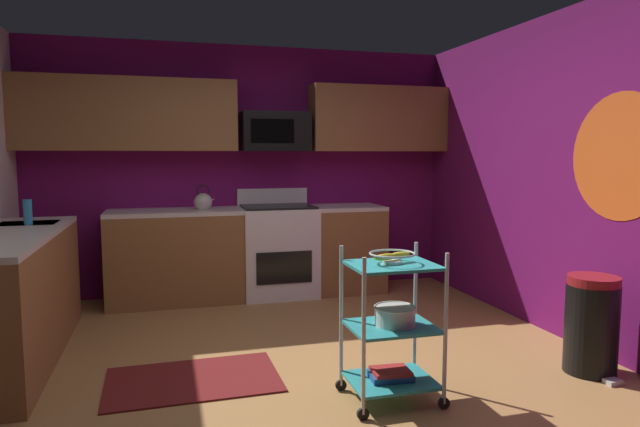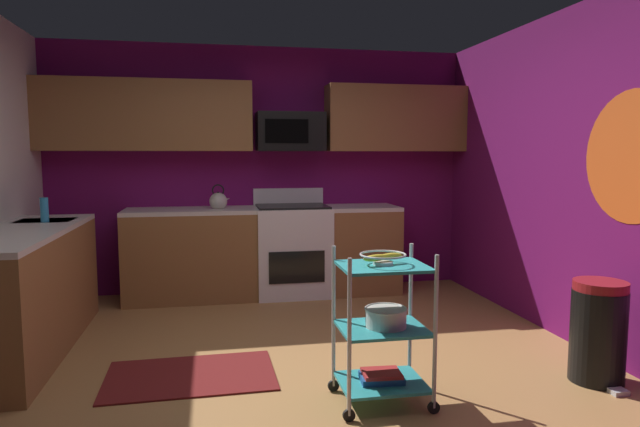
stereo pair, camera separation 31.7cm
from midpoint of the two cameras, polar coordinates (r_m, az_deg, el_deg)
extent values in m
cube|color=#A87542|center=(3.92, -0.18, -16.20)|extent=(4.40, 4.80, 0.04)
cube|color=#6B1156|center=(6.03, -4.51, 4.49)|extent=(4.52, 0.06, 2.60)
cube|color=#6B1156|center=(4.60, 28.30, 3.29)|extent=(0.06, 4.80, 2.60)
cylinder|color=#E5591E|center=(4.30, 31.18, 5.00)|extent=(0.00, 0.89, 0.89)
cube|color=brown|center=(5.79, -4.07, -4.13)|extent=(2.80, 0.60, 0.88)
cube|color=silver|center=(5.73, -4.11, 0.40)|extent=(2.80, 0.60, 0.04)
cube|color=brown|center=(4.61, -26.25, -7.41)|extent=(0.60, 2.08, 0.88)
cube|color=silver|center=(4.53, -26.53, -1.74)|extent=(0.60, 2.08, 0.04)
cube|color=#B7BABC|center=(5.10, -24.74, -1.53)|extent=(0.44, 0.36, 0.16)
cube|color=white|center=(5.83, -1.30, -3.85)|extent=(0.76, 0.64, 0.92)
cube|color=black|center=(5.54, -0.73, -5.54)|extent=(0.56, 0.01, 0.32)
cube|color=white|center=(6.05, -1.78, 1.76)|extent=(0.76, 0.06, 0.18)
cube|color=black|center=(5.77, -1.31, 0.75)|extent=(0.72, 0.60, 0.02)
cube|color=brown|center=(5.83, -15.89, 9.63)|extent=(2.08, 0.33, 0.70)
cube|color=brown|center=(6.18, 9.24, 9.57)|extent=(1.52, 0.33, 0.70)
cube|color=black|center=(5.86, -1.51, 8.37)|extent=(0.70, 0.38, 0.40)
cube|color=black|center=(5.66, -1.79, 8.45)|extent=(0.44, 0.01, 0.24)
cylinder|color=silver|center=(3.10, 6.04, -12.61)|extent=(0.02, 0.02, 0.88)
cylinder|color=black|center=(3.27, 5.95, -19.94)|extent=(0.07, 0.02, 0.07)
cylinder|color=silver|center=(3.27, 14.55, -11.75)|extent=(0.02, 0.02, 0.88)
cylinder|color=black|center=(3.43, 14.34, -18.77)|extent=(0.07, 0.02, 0.07)
cylinder|color=silver|center=(3.47, 4.07, -10.55)|extent=(0.02, 0.02, 0.88)
cylinder|color=black|center=(3.62, 4.02, -17.24)|extent=(0.07, 0.02, 0.07)
cylinder|color=silver|center=(3.62, 11.78, -9.93)|extent=(0.02, 0.02, 0.88)
cylinder|color=black|center=(3.77, 11.63, -16.38)|extent=(0.07, 0.02, 0.07)
cube|color=teal|center=(3.48, 9.04, -16.78)|extent=(0.50, 0.41, 0.02)
cube|color=teal|center=(3.36, 9.14, -11.58)|extent=(0.50, 0.41, 0.02)
cube|color=teal|center=(3.27, 9.25, -5.39)|extent=(0.50, 0.41, 0.02)
torus|color=silver|center=(3.26, 9.27, -4.20)|extent=(0.27, 0.27, 0.01)
cylinder|color=silver|center=(3.27, 9.25, -5.07)|extent=(0.12, 0.12, 0.02)
ellipsoid|color=yellow|center=(3.29, 9.96, -4.38)|extent=(0.17, 0.09, 0.04)
ellipsoid|color=yellow|center=(3.23, 8.56, -4.55)|extent=(0.17, 0.09, 0.04)
cylinder|color=silver|center=(3.35, 9.52, -10.52)|extent=(0.24, 0.24, 0.11)
torus|color=silver|center=(3.34, 9.54, -9.63)|extent=(0.25, 0.25, 0.01)
cube|color=#1E4C8C|center=(3.47, 9.05, -16.36)|extent=(0.27, 0.19, 0.04)
cube|color=#B22626|center=(3.45, 9.06, -15.91)|extent=(0.23, 0.19, 0.02)
sphere|color=beige|center=(5.69, -8.83, 1.23)|extent=(0.18, 0.18, 0.18)
sphere|color=black|center=(5.68, -8.85, 2.11)|extent=(0.03, 0.03, 0.03)
cone|color=beige|center=(5.69, -8.02, 1.43)|extent=(0.09, 0.04, 0.06)
torus|color=black|center=(5.68, -8.85, 2.36)|extent=(0.12, 0.01, 0.12)
cylinder|color=#2D8CBF|center=(4.93, -24.81, 0.33)|extent=(0.06, 0.06, 0.20)
cylinder|color=black|center=(4.15, 28.64, -10.99)|extent=(0.34, 0.34, 0.60)
cylinder|color=maroon|center=(4.07, 28.88, -6.53)|extent=(0.33, 0.33, 0.06)
cube|color=#B2B2B7|center=(4.09, 30.37, -15.54)|extent=(0.10, 0.08, 0.03)
cube|color=maroon|center=(3.89, -10.77, -16.04)|extent=(1.11, 0.72, 0.01)
camera|label=1|loc=(0.16, -87.68, 0.25)|focal=31.20mm
camera|label=2|loc=(0.16, 92.32, -0.25)|focal=31.20mm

